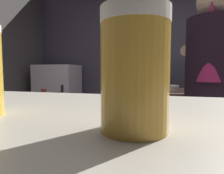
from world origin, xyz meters
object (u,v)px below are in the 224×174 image
Objects in this scene: bottle_olive_oil at (146,59)px; bottle_vinegar at (189,60)px; pint_glass_far at (135,71)px; bartender at (210,89)px; mini_fridge at (58,99)px; bottle_hot_sauce at (158,59)px; mixing_bowl at (170,88)px.

bottle_vinegar is (0.66, -0.12, -0.02)m from bottle_olive_oil.
bottle_olive_oil is (-0.22, 3.11, 0.20)m from pint_glass_far.
bartender is at bearing -92.44° from bottle_vinegar.
mini_fridge is 4.55× the size of bottle_hot_sauce.
mini_fridge is 7.04× the size of mixing_bowl.
mixing_bowl is at bearing -76.68° from bottle_olive_oil.
mixing_bowl is 1.47m from bottle_olive_oil.
pint_glass_far is 0.75× the size of bottle_vinegar.
bottle_vinegar is (0.07, 1.73, 0.30)m from bartender.
mini_fridge is at bearing 147.65° from mixing_bowl.
bartender reaches higher than mini_fridge.
bottle_olive_oil is 0.93× the size of bottle_hot_sauce.
pint_glass_far is 3.11m from bottle_hot_sauce.
mini_fridge is 3.40m from pint_glass_far.
mini_fridge is 4.90× the size of bottle_olive_oil.
bartender is 9.83× the size of mixing_bowl.
bottle_hot_sauce reaches higher than bottle_olive_oil.
bartender reaches higher than mixing_bowl.
pint_glass_far is at bearing -85.90° from bottle_olive_oil.
mini_fridge is 1.67m from bottle_olive_oil.
pint_glass_far is at bearing -59.01° from mini_fridge.
bottle_hot_sauce is (-0.39, 1.85, 0.33)m from bartender.
mini_fridge is at bearing -177.17° from bottle_vinegar.
bottle_hot_sauce reaches higher than mini_fridge.
bottle_olive_oil is at bearing 179.07° from bottle_hot_sauce.
mixing_bowl is 1.35m from bottle_vinegar.
bottle_hot_sauce reaches higher than bottle_vinegar.
bottle_vinegar is (0.46, -0.11, -0.03)m from bottle_hot_sauce.
mixing_bowl is 1.73m from pint_glass_far.
bottle_hot_sauce is (1.70, 0.22, 0.70)m from mini_fridge.
pint_glass_far reaches higher than mixing_bowl.
bottle_vinegar reaches higher than pint_glass_far.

